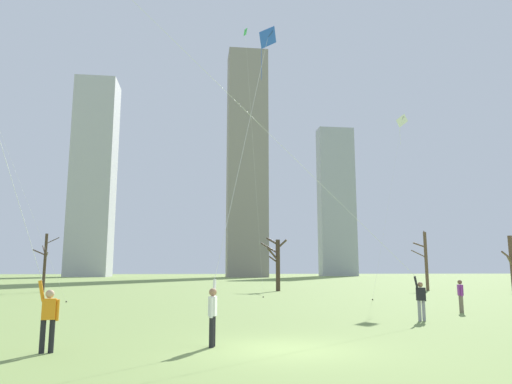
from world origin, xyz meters
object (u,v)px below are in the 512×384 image
Objects in this scene: bare_tree_left_of_center at (512,262)px; distant_kite_drifting_left_white at (400,132)px; bystander_far_off_by_trees at (461,294)px; bare_tree_right_of_center at (426,259)px; kite_flyer_midfield_right_orange at (29,249)px; kite_flyer_far_back_blue at (231,221)px; distant_kite_drifting_right_green at (247,55)px; bare_tree_center at (277,261)px; kite_flyer_foreground_right_purple at (350,226)px; bare_tree_leftmost at (45,261)px.

distant_kite_drifting_left_white is at bearing -150.04° from bare_tree_left_of_center.
bystander_far_off_by_trees is 0.26× the size of bare_tree_right_of_center.
bare_tree_right_of_center reaches higher than bystander_far_off_by_trees.
kite_flyer_far_back_blue is (5.58, 2.41, 1.07)m from kite_flyer_midfield_right_orange.
distant_kite_drifting_left_white is 2.70× the size of bare_tree_left_of_center.
bare_tree_center is (3.58, 4.77, -19.54)m from distant_kite_drifting_right_green.
kite_flyer_foreground_right_purple reaches higher than bystander_far_off_by_trees.
kite_flyer_far_back_blue is (-4.95, -2.54, -0.11)m from kite_flyer_foreground_right_purple.
kite_flyer_midfield_right_orange is at bearing -133.10° from distant_kite_drifting_left_white.
bare_tree_right_of_center is (15.30, -0.77, 0.21)m from bare_tree_center.
distant_kite_drifting_right_green is (8.82, 28.92, 19.77)m from kite_flyer_midfield_right_orange.
kite_flyer_foreground_right_purple is 22.09m from distant_kite_drifting_left_white.
distant_kite_drifting_right_green reaches higher than bare_tree_left_of_center.
distant_kite_drifting_left_white reaches higher than bare_tree_leftmost.
bare_tree_leftmost is 45.79m from bare_tree_left_of_center.
distant_kite_drifting_right_green is at bearing -126.90° from bare_tree_center.
kite_flyer_midfield_right_orange is at bearing -110.20° from bare_tree_center.
bare_tree_center is at bearing 77.70° from kite_flyer_far_back_blue.
bare_tree_right_of_center is (-8.01, 2.14, 0.28)m from bare_tree_left_of_center.
kite_flyer_foreground_right_purple is 32.83m from bare_tree_right_of_center.
kite_flyer_midfield_right_orange is 35.58m from bare_tree_leftmost.
kite_flyer_foreground_right_purple is 2.84× the size of bare_tree_left_of_center.
bare_tree_left_of_center is (30.13, 28.37, -0.91)m from kite_flyer_far_back_blue.
distant_kite_drifting_right_green is at bearing -15.58° from bare_tree_leftmost.
distant_kite_drifting_left_white reaches higher than kite_flyer_far_back_blue.
bare_tree_leftmost is at bearing 175.77° from bare_tree_left_of_center.
kite_flyer_midfield_right_orange is 43.03m from bare_tree_right_of_center.
bare_tree_left_of_center is 8.29m from bare_tree_right_of_center.
distant_kite_drifting_left_white is 2.68× the size of bare_tree_leftmost.
kite_flyer_midfield_right_orange is 0.81× the size of distant_kite_drifting_left_white.
bystander_far_off_by_trees is at bearing 30.25° from kite_flyer_far_back_blue.
bystander_far_off_by_trees is at bearing -65.54° from distant_kite_drifting_right_green.
bare_tree_right_of_center is (22.12, 30.52, -0.62)m from kite_flyer_far_back_blue.
bare_tree_leftmost reaches higher than bystander_far_off_by_trees.
bare_tree_leftmost is 22.36m from bare_tree_center.
kite_flyer_far_back_blue is at bearing -96.96° from distant_kite_drifting_right_green.
distant_kite_drifting_right_green is 4.16× the size of bare_tree_right_of_center.
distant_kite_drifting_left_white reaches higher than bare_tree_right_of_center.
kite_flyer_midfield_right_orange is 35.90m from bare_tree_center.
bare_tree_left_of_center is (18.03, 21.32, 1.95)m from bystander_far_off_by_trees.
kite_flyer_foreground_right_purple is 11.69m from kite_flyer_midfield_right_orange.
kite_flyer_midfield_right_orange is 0.47× the size of distant_kite_drifting_right_green.
kite_flyer_midfield_right_orange reaches higher than bare_tree_right_of_center.
bare_tree_center is at bearing 102.28° from bystander_far_off_by_trees.
bare_tree_left_of_center is at bearing -7.11° from bare_tree_center.
bare_tree_left_of_center reaches higher than bare_tree_center.
bystander_far_off_by_trees is at bearing -41.79° from bare_tree_leftmost.
bare_tree_leftmost is 0.90× the size of bare_tree_right_of_center.
distant_kite_drifting_right_green reaches higher than bare_tree_center.
kite_flyer_foreground_right_purple is 2.89× the size of bare_tree_center.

